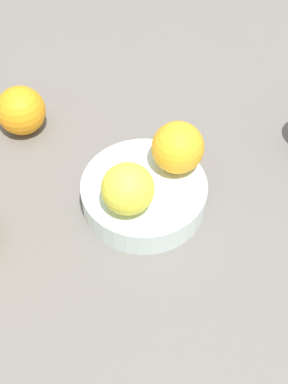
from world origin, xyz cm
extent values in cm
cube|color=#66605B|center=(0.00, 0.00, -1.00)|extent=(110.00, 110.00, 2.00)
cylinder|color=silver|center=(0.00, 0.00, 0.33)|extent=(9.62, 9.62, 0.66)
cylinder|color=silver|center=(0.00, 0.00, 1.84)|extent=(15.51, 15.51, 3.68)
sphere|color=yellow|center=(3.17, 1.85, 6.75)|extent=(6.14, 6.14, 6.14)
sphere|color=#F9A823|center=(-5.06, -0.67, 6.90)|extent=(6.44, 6.44, 6.44)
sphere|color=orange|center=(8.09, -20.07, 3.40)|extent=(6.81, 6.81, 6.81)
camera|label=1|loc=(19.84, 34.78, 52.48)|focal=48.72mm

